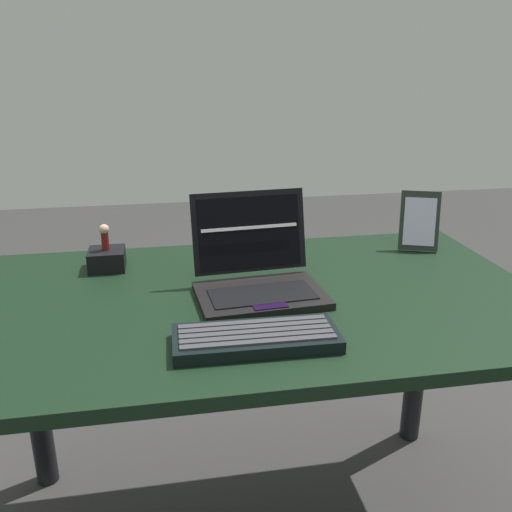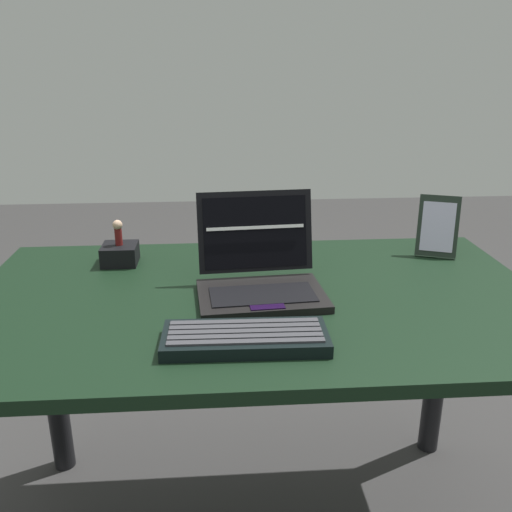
{
  "view_description": "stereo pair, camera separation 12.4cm",
  "coord_description": "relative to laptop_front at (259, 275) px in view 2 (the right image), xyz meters",
  "views": [
    {
      "loc": [
        -0.22,
        -1.2,
        1.29
      ],
      "look_at": [
        -0.01,
        -0.04,
        0.88
      ],
      "focal_mm": 38.53,
      "sensor_mm": 36.0,
      "label": 1
    },
    {
      "loc": [
        -0.09,
        -1.21,
        1.29
      ],
      "look_at": [
        -0.01,
        -0.04,
        0.88
      ],
      "focal_mm": 38.53,
      "sensor_mm": 36.0,
      "label": 2
    }
  ],
  "objects": [
    {
      "name": "external_keyboard",
      "position": [
        -0.05,
        -0.25,
        -0.03
      ],
      "size": [
        0.33,
        0.14,
        0.03
      ],
      "color": "black",
      "rests_on": "desk"
    },
    {
      "name": "figurine",
      "position": [
        -0.37,
        0.24,
        0.05
      ],
      "size": [
        0.03,
        0.03,
        0.07
      ],
      "color": "#5E1514",
      "rests_on": "figurine_stand"
    },
    {
      "name": "photo_frame",
      "position": [
        0.53,
        0.24,
        0.04
      ],
      "size": [
        0.12,
        0.09,
        0.17
      ],
      "color": "black",
      "rests_on": "desk"
    },
    {
      "name": "desk",
      "position": [
        -0.0,
        -0.01,
        -0.17
      ],
      "size": [
        1.38,
        0.82,
        0.76
      ],
      "color": "black",
      "rests_on": "ground"
    },
    {
      "name": "laptop_front",
      "position": [
        0.0,
        0.0,
        0.0
      ],
      "size": [
        0.31,
        0.28,
        0.23
      ],
      "color": "black",
      "rests_on": "desk"
    },
    {
      "name": "figurine_stand",
      "position": [
        -0.37,
        0.24,
        -0.02
      ],
      "size": [
        0.1,
        0.1,
        0.05
      ],
      "primitive_type": "cube",
      "color": "black",
      "rests_on": "desk"
    }
  ]
}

